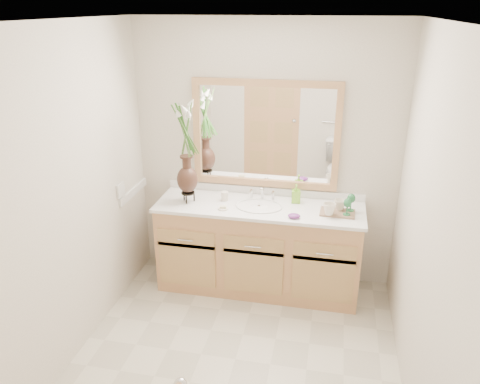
% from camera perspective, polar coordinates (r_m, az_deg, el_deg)
% --- Properties ---
extents(floor, '(2.60, 2.60, 0.00)m').
position_cam_1_polar(floor, '(3.74, -0.57, -19.71)').
color(floor, beige).
rests_on(floor, ground).
extents(ceiling, '(2.40, 2.60, 0.02)m').
position_cam_1_polar(ceiling, '(2.80, -0.77, 20.18)').
color(ceiling, white).
rests_on(ceiling, wall_back).
extents(wall_back, '(2.40, 0.02, 2.40)m').
position_cam_1_polar(wall_back, '(4.27, 3.08, 4.40)').
color(wall_back, silver).
rests_on(wall_back, floor).
extents(wall_front, '(2.40, 0.02, 2.40)m').
position_cam_1_polar(wall_front, '(2.01, -8.99, -18.06)').
color(wall_front, silver).
rests_on(wall_front, floor).
extents(wall_left, '(0.02, 2.60, 2.40)m').
position_cam_1_polar(wall_left, '(3.51, -20.15, -0.93)').
color(wall_left, silver).
rests_on(wall_left, floor).
extents(wall_right, '(0.02, 2.60, 2.40)m').
position_cam_1_polar(wall_right, '(3.08, 21.82, -4.47)').
color(wall_right, silver).
rests_on(wall_right, floor).
extents(vanity, '(1.80, 0.55, 0.80)m').
position_cam_1_polar(vanity, '(4.33, 2.28, -6.88)').
color(vanity, tan).
rests_on(vanity, floor).
extents(counter, '(1.84, 0.57, 0.03)m').
position_cam_1_polar(counter, '(4.14, 2.37, -1.85)').
color(counter, white).
rests_on(counter, vanity).
extents(sink, '(0.38, 0.34, 0.23)m').
position_cam_1_polar(sink, '(4.14, 2.32, -2.44)').
color(sink, white).
rests_on(sink, counter).
extents(mirror, '(1.32, 0.04, 0.97)m').
position_cam_1_polar(mirror, '(4.19, 3.09, 6.98)').
color(mirror, white).
rests_on(mirror, wall_back).
extents(switch_plate, '(0.02, 0.12, 0.12)m').
position_cam_1_polar(switch_plate, '(4.20, -14.34, 0.24)').
color(switch_plate, white).
rests_on(switch_plate, wall_left).
extents(door, '(0.80, 0.03, 2.00)m').
position_cam_1_polar(door, '(2.26, -16.16, -20.24)').
color(door, tan).
rests_on(door, floor).
extents(flower_vase, '(0.22, 0.22, 0.90)m').
position_cam_1_polar(flower_vase, '(4.04, -6.67, 6.77)').
color(flower_vase, black).
rests_on(flower_vase, counter).
extents(tumbler, '(0.07, 0.07, 0.08)m').
position_cam_1_polar(tumbler, '(4.23, -1.87, -0.50)').
color(tumbler, silver).
rests_on(tumbler, counter).
extents(soap_dish, '(0.09, 0.09, 0.03)m').
position_cam_1_polar(soap_dish, '(4.06, -2.07, -1.98)').
color(soap_dish, silver).
rests_on(soap_dish, counter).
extents(soap_bottle, '(0.08, 0.08, 0.15)m').
position_cam_1_polar(soap_bottle, '(4.20, 6.83, -0.28)').
color(soap_bottle, '#81CE30').
rests_on(soap_bottle, counter).
extents(purple_dish, '(0.10, 0.08, 0.04)m').
position_cam_1_polar(purple_dish, '(3.92, 6.61, -2.91)').
color(purple_dish, '#6E287A').
rests_on(purple_dish, counter).
extents(tray, '(0.30, 0.21, 0.01)m').
position_cam_1_polar(tray, '(4.06, 11.80, -2.48)').
color(tray, brown).
rests_on(tray, counter).
extents(mug_left, '(0.14, 0.13, 0.11)m').
position_cam_1_polar(mug_left, '(3.98, 10.82, -2.00)').
color(mug_left, silver).
rests_on(mug_left, tray).
extents(mug_right, '(0.13, 0.13, 0.10)m').
position_cam_1_polar(mug_right, '(4.09, 12.05, -1.48)').
color(mug_right, silver).
rests_on(mug_right, tray).
extents(goblet_front, '(0.07, 0.07, 0.15)m').
position_cam_1_polar(goblet_front, '(3.98, 12.98, -1.41)').
color(goblet_front, '#236A3A').
rests_on(goblet_front, tray).
extents(goblet_back, '(0.07, 0.07, 0.15)m').
position_cam_1_polar(goblet_back, '(4.07, 13.40, -0.87)').
color(goblet_back, '#236A3A').
rests_on(goblet_back, tray).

